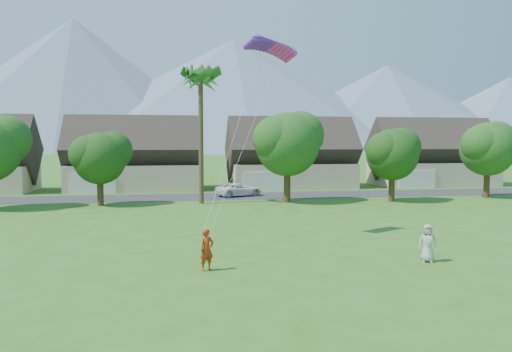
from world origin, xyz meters
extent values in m
plane|color=#2D6019|center=(0.00, 0.00, 0.00)|extent=(500.00, 500.00, 0.00)
cube|color=#2D2D30|center=(0.00, 34.00, 0.01)|extent=(90.00, 7.00, 0.01)
imported|color=#A03212|center=(-3.17, 4.37, 0.94)|extent=(0.82, 0.72, 1.88)
imported|color=#B5B4B0|center=(7.34, 4.24, 0.90)|extent=(1.04, 0.89, 1.80)
imported|color=white|center=(2.25, 34.00, 0.68)|extent=(5.41, 3.92, 1.37)
cone|color=slate|center=(-55.00, 260.00, 35.00)|extent=(190.00, 190.00, 70.00)
cone|color=slate|center=(30.00, 260.00, 31.00)|extent=(240.00, 240.00, 62.00)
cone|color=slate|center=(120.00, 260.00, 25.00)|extent=(200.00, 200.00, 50.00)
cone|color=slate|center=(200.00, 260.00, 22.50)|extent=(180.00, 180.00, 45.00)
cube|color=beige|center=(-9.00, 43.00, 1.50)|extent=(15.00, 8.00, 3.00)
cube|color=#382D28|center=(-9.00, 43.00, 4.79)|extent=(15.75, 8.15, 8.15)
cube|color=silver|center=(-13.20, 38.94, 1.10)|extent=(4.80, 0.12, 2.20)
cube|color=beige|center=(10.00, 43.00, 1.50)|extent=(15.00, 8.00, 3.00)
cube|color=#382D28|center=(10.00, 43.00, 4.79)|extent=(15.75, 8.15, 8.15)
cube|color=silver|center=(5.80, 38.94, 1.10)|extent=(4.80, 0.12, 2.20)
cube|color=beige|center=(29.00, 43.00, 1.50)|extent=(15.00, 8.00, 3.00)
cube|color=#382D28|center=(29.00, 43.00, 4.79)|extent=(15.75, 8.15, 8.15)
cube|color=silver|center=(24.80, 38.94, 1.10)|extent=(4.80, 0.12, 2.20)
cylinder|color=#47301C|center=(-11.00, 28.50, 1.09)|extent=(0.56, 0.56, 2.18)
sphere|color=#214916|center=(-11.00, 28.50, 4.22)|extent=(4.62, 4.62, 4.62)
cylinder|color=#47301C|center=(6.00, 28.00, 1.41)|extent=(0.62, 0.62, 2.82)
sphere|color=#214916|center=(6.00, 28.00, 5.46)|extent=(5.98, 5.98, 5.98)
cylinder|color=#47301C|center=(16.00, 27.00, 1.15)|extent=(0.58, 0.58, 2.30)
sphere|color=#214916|center=(16.00, 27.00, 4.46)|extent=(4.90, 4.90, 4.90)
cylinder|color=#47301C|center=(27.00, 28.50, 1.28)|extent=(0.60, 0.60, 2.56)
sphere|color=#214916|center=(27.00, 28.50, 4.96)|extent=(5.44, 5.44, 5.44)
cylinder|color=#4C3D26|center=(-2.00, 28.50, 6.00)|extent=(0.44, 0.44, 12.00)
sphere|color=#286021|center=(-2.00, 28.50, 12.30)|extent=(3.00, 3.00, 3.00)
cube|color=#6F1BCB|center=(0.35, 11.78, 11.35)|extent=(1.90, 1.61, 0.50)
cube|color=#DB29AF|center=(1.97, 11.78, 11.35)|extent=(1.90, 1.61, 0.50)
camera|label=1|loc=(-4.64, -17.53, 5.75)|focal=35.00mm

